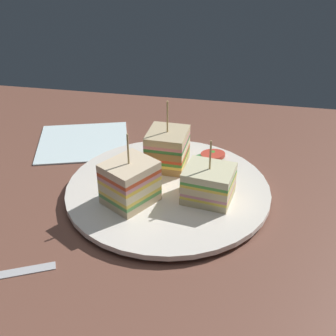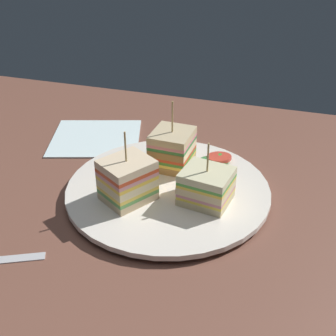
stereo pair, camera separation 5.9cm
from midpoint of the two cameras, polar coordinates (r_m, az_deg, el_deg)
ground_plane at (r=61.46cm, az=-2.73°, el=-4.27°), size 112.59×70.51×1.80cm
plate at (r=60.48cm, az=-2.77°, el=-2.95°), size 27.98×27.98×1.34cm
sandwich_wedge_0 at (r=56.66cm, az=2.35°, el=-2.15°), size 6.95×6.35×8.51cm
sandwich_wedge_1 at (r=63.84cm, az=-2.71°, el=2.44°), size 5.82×6.43×10.15cm
sandwich_wedge_2 at (r=56.27cm, az=-7.95°, el=-1.99°), size 7.82×8.08×9.79cm
salad_garnish at (r=66.03cm, az=2.85°, el=1.24°), size 5.22×6.99×1.24cm
napkin at (r=76.06cm, az=-13.15°, el=3.33°), size 18.33×17.68×0.50cm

